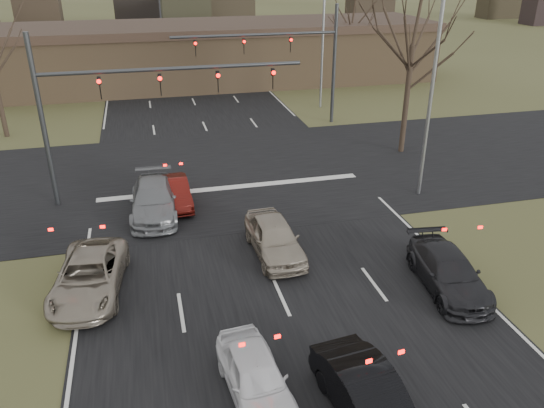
{
  "coord_description": "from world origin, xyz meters",
  "views": [
    {
      "loc": [
        -4.02,
        -11.88,
        10.96
      ],
      "look_at": [
        0.52,
        6.48,
        2.0
      ],
      "focal_mm": 35.0,
      "sensor_mm": 36.0,
      "label": 1
    }
  ],
  "objects_px": {
    "car_black_hatch": "(369,398)",
    "building": "(205,53)",
    "mast_arm_near": "(115,96)",
    "car_grey_ahead": "(154,199)",
    "mast_arm_far": "(295,52)",
    "streetlight_right_near": "(429,83)",
    "car_silver_suv": "(89,276)",
    "car_charcoal_sedan": "(448,272)",
    "car_white_sedan": "(256,377)",
    "streetlight_right_far": "(321,33)",
    "car_red_ahead": "(175,192)",
    "car_silver_ahead": "(274,238)"
  },
  "relations": [
    {
      "from": "streetlight_right_near",
      "to": "car_charcoal_sedan",
      "type": "xyz_separation_m",
      "value": [
        -2.86,
        -7.8,
        -4.92
      ]
    },
    {
      "from": "car_charcoal_sedan",
      "to": "car_white_sedan",
      "type": "bearing_deg",
      "value": -149.66
    },
    {
      "from": "car_black_hatch",
      "to": "building",
      "type": "bearing_deg",
      "value": 81.17
    },
    {
      "from": "car_charcoal_sedan",
      "to": "mast_arm_near",
      "type": "bearing_deg",
      "value": 142.81
    },
    {
      "from": "mast_arm_far",
      "to": "streetlight_right_near",
      "type": "bearing_deg",
      "value": -78.53
    },
    {
      "from": "car_silver_suv",
      "to": "car_charcoal_sedan",
      "type": "bearing_deg",
      "value": -5.64
    },
    {
      "from": "car_white_sedan",
      "to": "car_red_ahead",
      "type": "xyz_separation_m",
      "value": [
        -1.16,
        12.87,
        -0.02
      ]
    },
    {
      "from": "streetlight_right_near",
      "to": "car_black_hatch",
      "type": "distance_m",
      "value": 15.79
    },
    {
      "from": "car_grey_ahead",
      "to": "streetlight_right_far",
      "type": "bearing_deg",
      "value": 53.53
    },
    {
      "from": "streetlight_right_near",
      "to": "car_red_ahead",
      "type": "relative_size",
      "value": 2.63
    },
    {
      "from": "car_black_hatch",
      "to": "car_grey_ahead",
      "type": "bearing_deg",
      "value": 102.37
    },
    {
      "from": "building",
      "to": "car_white_sedan",
      "type": "xyz_separation_m",
      "value": [
        -3.84,
        -39.2,
        -2.02
      ]
    },
    {
      "from": "car_silver_suv",
      "to": "car_grey_ahead",
      "type": "bearing_deg",
      "value": 73.89
    },
    {
      "from": "car_silver_suv",
      "to": "car_silver_ahead",
      "type": "distance_m",
      "value": 7.08
    },
    {
      "from": "car_white_sedan",
      "to": "car_charcoal_sedan",
      "type": "distance_m",
      "value": 8.51
    },
    {
      "from": "mast_arm_near",
      "to": "car_white_sedan",
      "type": "distance_m",
      "value": 15.25
    },
    {
      "from": "car_white_sedan",
      "to": "mast_arm_far",
      "type": "bearing_deg",
      "value": 66.3
    },
    {
      "from": "streetlight_right_near",
      "to": "streetlight_right_far",
      "type": "bearing_deg",
      "value": 88.32
    },
    {
      "from": "car_black_hatch",
      "to": "car_red_ahead",
      "type": "xyz_separation_m",
      "value": [
        -3.8,
        14.36,
        -0.07
      ]
    },
    {
      "from": "mast_arm_near",
      "to": "mast_arm_far",
      "type": "xyz_separation_m",
      "value": [
        11.41,
        10.0,
        -0.06
      ]
    },
    {
      "from": "car_black_hatch",
      "to": "car_red_ahead",
      "type": "bearing_deg",
      "value": 97.68
    },
    {
      "from": "car_black_hatch",
      "to": "mast_arm_near",
      "type": "bearing_deg",
      "value": 103.89
    },
    {
      "from": "car_charcoal_sedan",
      "to": "mast_arm_far",
      "type": "bearing_deg",
      "value": 96.16
    },
    {
      "from": "mast_arm_far",
      "to": "car_white_sedan",
      "type": "distance_m",
      "value": 25.86
    },
    {
      "from": "streetlight_right_near",
      "to": "streetlight_right_far",
      "type": "height_order",
      "value": "same"
    },
    {
      "from": "mast_arm_near",
      "to": "car_red_ahead",
      "type": "height_order",
      "value": "mast_arm_near"
    },
    {
      "from": "streetlight_right_near",
      "to": "car_charcoal_sedan",
      "type": "height_order",
      "value": "streetlight_right_near"
    },
    {
      "from": "car_black_hatch",
      "to": "car_charcoal_sedan",
      "type": "xyz_separation_m",
      "value": [
        5.16,
        4.89,
        -0.03
      ]
    },
    {
      "from": "car_black_hatch",
      "to": "car_red_ahead",
      "type": "relative_size",
      "value": 1.11
    },
    {
      "from": "mast_arm_far",
      "to": "car_silver_suv",
      "type": "height_order",
      "value": "mast_arm_far"
    },
    {
      "from": "mast_arm_far",
      "to": "streetlight_right_near",
      "type": "xyz_separation_m",
      "value": [
        2.64,
        -13.0,
        0.57
      ]
    },
    {
      "from": "streetlight_right_far",
      "to": "car_black_hatch",
      "type": "distance_m",
      "value": 31.27
    },
    {
      "from": "streetlight_right_near",
      "to": "car_black_hatch",
      "type": "height_order",
      "value": "streetlight_right_near"
    },
    {
      "from": "building",
      "to": "streetlight_right_far",
      "type": "height_order",
      "value": "streetlight_right_far"
    },
    {
      "from": "mast_arm_near",
      "to": "streetlight_right_near",
      "type": "height_order",
      "value": "streetlight_right_near"
    },
    {
      "from": "streetlight_right_far",
      "to": "car_black_hatch",
      "type": "height_order",
      "value": "streetlight_right_far"
    },
    {
      "from": "mast_arm_near",
      "to": "car_red_ahead",
      "type": "relative_size",
      "value": 3.19
    },
    {
      "from": "car_charcoal_sedan",
      "to": "building",
      "type": "bearing_deg",
      "value": 103.09
    },
    {
      "from": "mast_arm_near",
      "to": "mast_arm_far",
      "type": "relative_size",
      "value": 1.09
    },
    {
      "from": "building",
      "to": "car_black_hatch",
      "type": "distance_m",
      "value": 40.75
    },
    {
      "from": "mast_arm_far",
      "to": "car_black_hatch",
      "type": "relative_size",
      "value": 2.63
    },
    {
      "from": "car_white_sedan",
      "to": "car_black_hatch",
      "type": "xyz_separation_m",
      "value": [
        2.64,
        -1.49,
        0.05
      ]
    },
    {
      "from": "car_silver_ahead",
      "to": "streetlight_right_near",
      "type": "bearing_deg",
      "value": 23.57
    },
    {
      "from": "building",
      "to": "car_silver_suv",
      "type": "relative_size",
      "value": 8.7
    },
    {
      "from": "car_black_hatch",
      "to": "car_grey_ahead",
      "type": "relative_size",
      "value": 0.83
    },
    {
      "from": "streetlight_right_far",
      "to": "streetlight_right_near",
      "type": "bearing_deg",
      "value": -91.68
    },
    {
      "from": "mast_arm_near",
      "to": "car_silver_suv",
      "type": "height_order",
      "value": "mast_arm_near"
    },
    {
      "from": "mast_arm_near",
      "to": "car_grey_ahead",
      "type": "xyz_separation_m",
      "value": [
        1.23,
        -2.14,
        -4.34
      ]
    },
    {
      "from": "building",
      "to": "car_black_hatch",
      "type": "relative_size",
      "value": 10.03
    },
    {
      "from": "building",
      "to": "car_red_ahead",
      "type": "relative_size",
      "value": 11.15
    }
  ]
}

